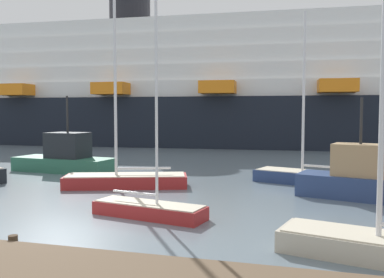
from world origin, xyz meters
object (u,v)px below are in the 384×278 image
at_px(sailboat_0, 311,176).
at_px(sailboat_4, 126,177).
at_px(sailboat_1, 149,207).
at_px(fishing_boat_1, 365,180).
at_px(fishing_boat_2, 65,158).
at_px(cruise_ship, 275,91).

bearing_deg(sailboat_0, sailboat_4, 38.27).
relative_size(sailboat_1, fishing_boat_1, 1.31).
relative_size(fishing_boat_2, cruise_ship, 0.07).
distance_m(sailboat_4, fishing_boat_2, 7.25).
bearing_deg(sailboat_0, fishing_boat_2, 15.36).
bearing_deg(sailboat_4, sailboat_0, -178.14).
bearing_deg(sailboat_4, cruise_ship, -118.72).
bearing_deg(fishing_boat_2, fishing_boat_1, -6.24).
xyz_separation_m(sailboat_1, fishing_boat_1, (7.97, 5.37, 0.48)).
height_order(fishing_boat_1, fishing_boat_2, fishing_boat_2).
xyz_separation_m(sailboat_0, fishing_boat_2, (-15.08, 0.72, 0.44)).
height_order(sailboat_4, cruise_ship, cruise_ship).
distance_m(fishing_boat_1, fishing_boat_2, 17.75).
xyz_separation_m(fishing_boat_1, fishing_boat_2, (-17.29, 4.04, 0.02)).
bearing_deg(sailboat_1, sailboat_4, 133.30).
relative_size(sailboat_1, cruise_ship, 0.08).
bearing_deg(fishing_boat_2, sailboat_4, -27.16).
distance_m(sailboat_0, cruise_ship, 26.95).
relative_size(sailboat_1, fishing_boat_2, 1.17).
relative_size(fishing_boat_1, fishing_boat_2, 0.89).
height_order(sailboat_0, sailboat_1, sailboat_0).
bearing_deg(fishing_boat_1, cruise_ship, -62.58).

